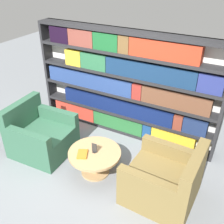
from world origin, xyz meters
TOP-DOWN VIEW (x-y plane):
  - ground_plane at (0.00, 0.00)m, footprint 14.00×14.00m
  - bookshelf at (0.01, 1.39)m, footprint 3.45×0.30m
  - armchair_left at (-0.97, 0.14)m, footprint 0.97×0.93m
  - armchair_right at (1.25, 0.14)m, footprint 0.96×0.92m
  - coffee_table at (0.14, 0.11)m, footprint 0.81×0.81m
  - table_sign at (0.14, 0.11)m, footprint 0.08×0.06m
  - stray_book at (0.01, -0.03)m, footprint 0.22×0.25m

SIDE VIEW (x-z plane):
  - ground_plane at x=0.00m, z-range 0.00..0.00m
  - coffee_table at x=0.14m, z-range 0.09..0.49m
  - armchair_left at x=-0.97m, z-range -0.14..0.74m
  - armchair_right at x=1.25m, z-range -0.14..0.74m
  - stray_book at x=0.01m, z-range 0.40..0.43m
  - table_sign at x=0.14m, z-range 0.39..0.55m
  - bookshelf at x=0.01m, z-range -0.01..1.94m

